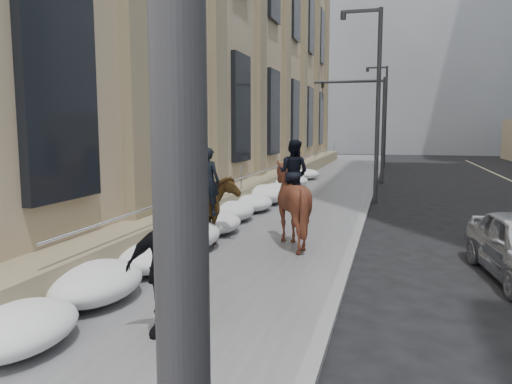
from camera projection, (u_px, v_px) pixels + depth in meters
ground at (171, 316)px, 8.47m from camera, size 140.00×140.00×0.00m
sidewalk at (289, 214)px, 18.03m from camera, size 5.00×80.00×0.12m
curb at (363, 218)px, 17.35m from camera, size 0.24×80.00×0.12m
limestone_building at (234, 24)px, 27.81m from camera, size 6.10×44.00×18.00m
bg_building_mid at (400, 42)px, 63.02m from camera, size 30.00×12.00×28.00m
bg_building_far at (332, 84)px, 77.64m from camera, size 24.00×12.00×20.00m
streetlight_mid at (374, 93)px, 20.56m from camera, size 1.71×0.24×8.00m
streetlight_far at (384, 110)px, 39.69m from camera, size 1.71×0.24×8.00m
traffic_signal at (367, 113)px, 28.46m from camera, size 4.10×0.22×6.00m
snow_bank at (235, 210)px, 16.54m from camera, size 1.70×18.10×0.76m
mounted_horse_left at (205, 210)px, 12.64m from camera, size 1.42×2.28×2.57m
mounted_horse_right at (291, 200)px, 13.02m from camera, size 2.22×2.38×2.75m
pedestrian at (164, 270)px, 7.31m from camera, size 1.22×0.66×1.98m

